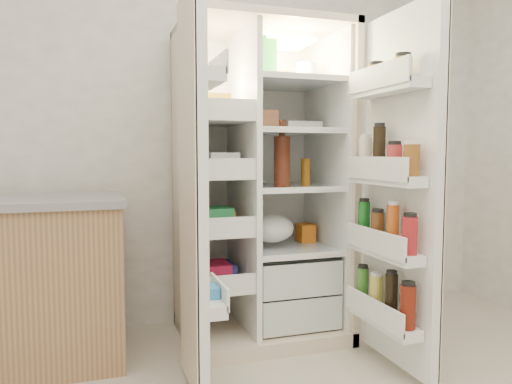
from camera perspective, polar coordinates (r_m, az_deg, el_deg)
name	(u,v)px	position (r m, az deg, el deg)	size (l,w,h in m)	color
wall_back	(212,110)	(3.14, -5.19, 9.56)	(4.00, 0.02, 2.70)	white
refrigerator	(260,209)	(2.87, 0.52, -2.05)	(0.92, 0.70, 1.80)	beige
freezer_door	(194,195)	(2.15, -7.32, -0.39)	(0.15, 0.40, 1.72)	white
fridge_door	(397,195)	(2.45, 16.28, -0.33)	(0.17, 0.58, 1.72)	white
kitchen_counter	(3,284)	(2.76, -27.60, -9.53)	(1.18, 0.63, 0.85)	#9F7D4F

